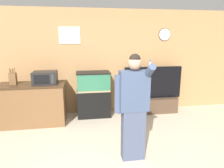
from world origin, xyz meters
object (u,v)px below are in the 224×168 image
tv_on_stand (152,99)px  person_standing (133,106)px  microwave (45,78)px  counter_island (33,104)px  knife_block (13,78)px  aquarium_on_stand (94,94)px

tv_on_stand → person_standing: bearing=-118.4°
microwave → person_standing: 2.25m
person_standing → counter_island: bearing=138.6°
counter_island → microwave: size_ratio=2.83×
microwave → counter_island: bearing=177.0°
knife_block → tv_on_stand: size_ratio=0.24×
counter_island → person_standing: 2.51m
person_standing → knife_block: bearing=143.4°
counter_island → microwave: (0.31, -0.02, 0.60)m
knife_block → aquarium_on_stand: 1.82m
counter_island → tv_on_stand: 2.91m
counter_island → person_standing: (1.86, -1.63, 0.41)m
knife_block → person_standing: 2.77m
knife_block → tv_on_stand: knife_block is taller
microwave → person_standing: bearing=-46.2°
counter_island → tv_on_stand: (2.90, 0.29, -0.12)m
knife_block → person_standing: person_standing is taller
microwave → tv_on_stand: tv_on_stand is taller
microwave → aquarium_on_stand: (1.06, 0.29, -0.50)m
microwave → tv_on_stand: bearing=6.7°
knife_block → counter_island: bearing=-1.5°
tv_on_stand → person_standing: 2.25m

